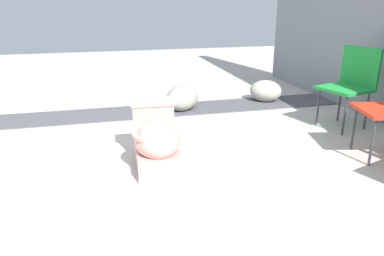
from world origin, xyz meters
The scene contains 6 objects.
ground_plane centered at (0.00, 0.00, 0.00)m, with size 14.00×14.00×0.00m, color #B7B2A8.
gravel_strip centered at (-1.37, 0.50, 0.01)m, with size 0.56×8.00×0.01m, color #4C4C51.
toilet centered at (0.17, 0.26, 0.22)m, with size 0.65×0.41×0.52m.
folding_chair_left centered at (-0.32, 2.40, 0.51)m, with size 0.54×0.54×0.83m.
boulder_near centered at (-1.33, 0.82, 0.16)m, with size 0.43×0.34×0.32m, color gray.
boulder_far centered at (-1.47, 1.98, 0.14)m, with size 0.42×0.35×0.28m, color #ADA899.
Camera 1 is at (2.97, -0.16, 1.31)m, focal length 35.00 mm.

